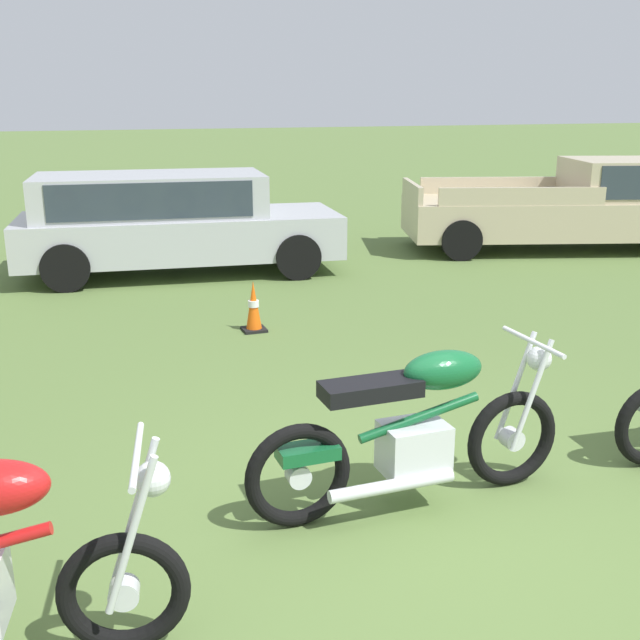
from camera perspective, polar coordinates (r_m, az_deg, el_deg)
The scene contains 5 objects.
ground_plane at distance 4.76m, azimuth 8.70°, elevation -15.17°, with size 120.00×120.00×0.00m, color #567038.
motorcycle_green at distance 4.80m, azimuth 7.10°, elevation -8.19°, with size 2.13×0.64×1.02m.
car_silver at distance 11.28m, azimuth -11.36°, elevation 7.58°, with size 4.67×2.23×1.43m.
pickup_truck_beige at distance 13.60m, azimuth 18.83°, elevation 8.12°, with size 5.48×3.13×1.49m.
traffic_cone at distance 8.39m, azimuth -4.95°, elevation 0.89°, with size 0.25×0.25×0.56m.
Camera 1 is at (-2.00, -3.55, 2.47)m, focal length 43.10 mm.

